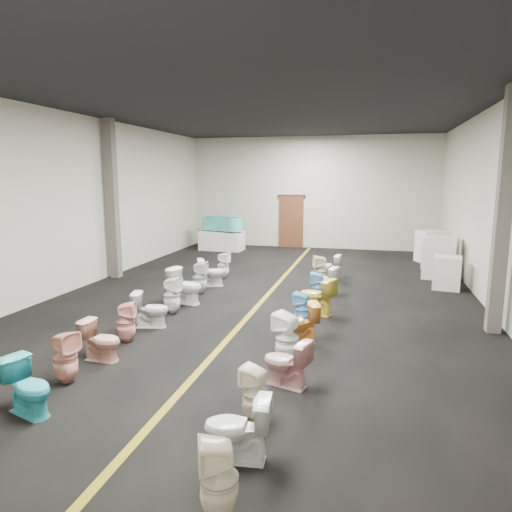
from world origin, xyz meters
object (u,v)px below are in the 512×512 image
object	(u,v)px
toilet_left_0	(29,387)
toilet_right_6	(302,309)
toilet_left_1	(65,357)
appliance_crate_d	(430,247)
appliance_crate_a	(447,273)
toilet_right_10	(321,271)
toilet_right_5	(298,323)
toilet_left_2	(101,340)
appliance_crate_b	(440,258)
toilet_left_7	(200,278)
toilet_right_11	(328,267)
toilet_right_9	(324,280)
toilet_left_4	(151,309)
toilet_right_8	(318,288)
toilet_right_4	(287,338)
toilet_left_5	(172,295)
toilet_right_3	(286,363)
toilet_left_6	(186,286)
toilet_left_3	(126,322)
toilet_left_8	(211,272)
toilet_right_0	(219,479)
toilet_right_2	(255,394)
appliance_crate_c	(433,256)
bathtub	(222,223)
toilet_right_1	(237,429)
toilet_right_7	(317,296)
display_table	(222,241)
toilet_left_9	(223,265)

from	to	relation	value
toilet_left_0	toilet_right_6	world-z (taller)	toilet_left_0
toilet_left_1	appliance_crate_d	bearing A→B (deg)	-10.99
appliance_crate_a	toilet_right_10	world-z (taller)	appliance_crate_a
toilet_right_5	toilet_left_2	bearing A→B (deg)	-81.51
appliance_crate_d	toilet_right_5	world-z (taller)	appliance_crate_d
appliance_crate_b	toilet_right_6	bearing A→B (deg)	-121.30
appliance_crate_d	toilet_left_7	bearing A→B (deg)	-135.77
toilet_right_5	toilet_right_10	size ratio (longest dim) A/B	0.87
toilet_right_10	toilet_right_11	world-z (taller)	toilet_right_10
toilet_left_7	toilet_right_9	bearing A→B (deg)	-81.11
appliance_crate_b	toilet_left_4	world-z (taller)	appliance_crate_b
appliance_crate_b	toilet_right_8	xyz separation A→B (m)	(-3.10, -3.54, -0.23)
toilet_right_4	toilet_right_8	bearing A→B (deg)	-156.47
toilet_right_9	toilet_left_1	bearing A→B (deg)	-9.05
toilet_left_5	toilet_right_3	xyz separation A→B (m)	(3.01, -2.80, -0.05)
toilet_left_6	toilet_right_11	world-z (taller)	toilet_left_6
appliance_crate_a	toilet_right_11	bearing A→B (deg)	173.05
toilet_left_3	toilet_left_8	world-z (taller)	toilet_left_8
toilet_left_8	toilet_left_4	bearing A→B (deg)	156.21
toilet_right_0	toilet_right_2	world-z (taller)	toilet_right_0
appliance_crate_d	toilet_left_6	xyz separation A→B (m)	(-6.07, -6.86, -0.13)
toilet_right_10	toilet_left_2	bearing A→B (deg)	-41.32
appliance_crate_c	toilet_left_5	bearing A→B (deg)	-132.48
appliance_crate_d	toilet_left_4	bearing A→B (deg)	-125.26
toilet_right_2	appliance_crate_c	bearing A→B (deg)	177.28
toilet_right_9	toilet_left_3	bearing A→B (deg)	-17.64
appliance_crate_c	bathtub	bearing A→B (deg)	166.98
toilet_left_0	toilet_right_0	size ratio (longest dim) A/B	0.95
bathtub	toilet_right_8	size ratio (longest dim) A/B	2.43
toilet_right_1	toilet_right_7	distance (m)	5.32
toilet_left_8	toilet_right_5	world-z (taller)	toilet_left_8
display_table	appliance_crate_d	xyz separation A→B (m)	(7.74, -0.73, 0.16)
toilet_right_10	toilet_left_9	bearing A→B (deg)	-111.71
toilet_right_0	toilet_right_6	distance (m)	5.25
toilet_left_4	toilet_right_10	xyz separation A→B (m)	(2.85, 4.14, 0.07)
appliance_crate_b	toilet_left_0	size ratio (longest dim) A/B	1.69
display_table	toilet_left_7	size ratio (longest dim) A/B	2.08
appliance_crate_b	appliance_crate_d	bearing A→B (deg)	90.00
toilet_left_6	toilet_right_10	bearing A→B (deg)	-38.77
appliance_crate_a	toilet_left_8	size ratio (longest dim) A/B	1.15
toilet_left_6	toilet_right_2	xyz separation A→B (m)	(2.85, -4.60, -0.07)
toilet_left_2	toilet_left_7	bearing A→B (deg)	2.84
toilet_left_0	toilet_left_5	size ratio (longest dim) A/B	0.89
toilet_left_9	toilet_right_3	xyz separation A→B (m)	(3.03, -6.32, -0.03)
toilet_left_9	toilet_right_11	bearing A→B (deg)	-68.85
display_table	toilet_right_2	world-z (taller)	display_table
appliance_crate_c	toilet_left_7	world-z (taller)	toilet_left_7
bathtub	toilet_right_0	size ratio (longest dim) A/B	2.41
appliance_crate_d	toilet_right_3	size ratio (longest dim) A/B	1.56
toilet_right_1	toilet_right_11	world-z (taller)	toilet_right_11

